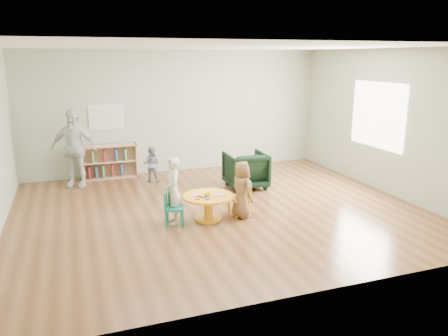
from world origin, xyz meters
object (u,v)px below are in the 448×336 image
(child_right, at_px, (242,190))
(adult_caretaker, at_px, (74,148))
(kid_chair_right, at_px, (241,196))
(activity_table, at_px, (208,203))
(kid_chair_left, at_px, (172,207))
(child_left, at_px, (173,191))
(toddler, at_px, (152,164))
(armchair, at_px, (246,170))
(bookshelf, at_px, (109,162))

(child_right, distance_m, adult_caretaker, 3.87)
(kid_chair_right, bearing_deg, activity_table, 85.90)
(kid_chair_left, xyz_separation_m, adult_caretaker, (-1.40, 2.80, 0.50))
(activity_table, distance_m, child_left, 0.63)
(child_left, bearing_deg, child_right, 88.17)
(child_left, relative_size, toddler, 1.39)
(kid_chair_left, height_order, armchair, armchair)
(adult_caretaker, bearing_deg, bookshelf, 53.13)
(bookshelf, bearing_deg, kid_chair_right, -58.71)
(armchair, distance_m, adult_caretaker, 3.57)
(activity_table, xyz_separation_m, child_left, (-0.58, 0.03, 0.25))
(activity_table, relative_size, child_right, 0.87)
(kid_chair_right, bearing_deg, child_left, 81.83)
(activity_table, relative_size, toddler, 1.07)
(kid_chair_right, relative_size, armchair, 0.72)
(child_right, xyz_separation_m, toddler, (-1.04, 2.66, -0.09))
(toddler, distance_m, adult_caretaker, 1.63)
(kid_chair_left, xyz_separation_m, toddler, (0.16, 2.61, 0.08))
(child_right, bearing_deg, activity_table, 69.81)
(child_left, xyz_separation_m, child_right, (1.15, -0.12, -0.06))
(kid_chair_right, xyz_separation_m, toddler, (-1.08, 2.52, 0.07))
(kid_chair_left, height_order, child_right, child_right)
(bookshelf, height_order, child_right, child_right)
(kid_chair_right, distance_m, bookshelf, 3.71)
(kid_chair_right, relative_size, adult_caretaker, 0.37)
(activity_table, height_order, toddler, toddler)
(armchair, distance_m, toddler, 2.06)
(kid_chair_right, relative_size, child_right, 0.61)
(adult_caretaker, bearing_deg, kid_chair_left, -42.69)
(kid_chair_right, bearing_deg, bookshelf, 22.13)
(kid_chair_left, xyz_separation_m, kid_chair_right, (1.24, 0.09, 0.01))
(child_left, height_order, child_right, child_left)
(activity_table, bearing_deg, toddler, 100.35)
(activity_table, distance_m, kid_chair_right, 0.62)
(activity_table, xyz_separation_m, toddler, (-0.47, 2.58, 0.10))
(child_left, bearing_deg, kid_chair_left, -30.26)
(armchair, height_order, child_left, child_left)
(activity_table, bearing_deg, adult_caretaker, 126.33)
(activity_table, relative_size, adult_caretaker, 0.52)
(child_right, bearing_deg, kid_chair_right, -30.78)
(bookshelf, distance_m, child_left, 3.27)
(kid_chair_left, relative_size, toddler, 0.73)
(bookshelf, bearing_deg, armchair, -33.51)
(kid_chair_left, bearing_deg, child_left, 163.34)
(toddler, bearing_deg, child_right, 136.74)
(activity_table, bearing_deg, bookshelf, 112.15)
(kid_chair_left, distance_m, adult_caretaker, 3.17)
(kid_chair_left, xyz_separation_m, child_right, (1.19, -0.05, 0.18))
(kid_chair_left, height_order, child_left, child_left)
(armchair, xyz_separation_m, child_left, (-1.86, -1.47, 0.17))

